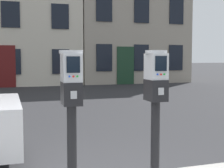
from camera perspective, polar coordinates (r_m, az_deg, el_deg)
The scene contains 3 objects.
parking_meter_near_kerb at distance 3.06m, azimuth -6.97°, elevation -2.44°, with size 0.22×0.26×1.41m.
parking_meter_twin_adjacent at distance 3.34m, azimuth 7.51°, elevation -1.81°, with size 0.22×0.26×1.42m.
townhouse_brick_corner at distance 20.49m, azimuth -17.34°, elevation 13.28°, with size 7.39×5.85×9.33m.
Camera 1 is at (-1.03, -3.29, 1.48)m, focal length 53.28 mm.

